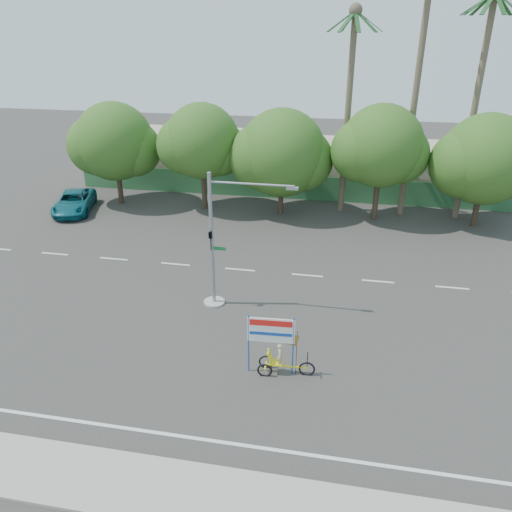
# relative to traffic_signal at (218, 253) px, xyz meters

# --- Properties ---
(ground) EXTENTS (120.00, 120.00, 0.00)m
(ground) POSITION_rel_traffic_signal_xyz_m (2.20, -3.98, -2.92)
(ground) COLOR #33302D
(ground) RESTS_ON ground
(sidewalk_near) EXTENTS (50.00, 2.40, 0.12)m
(sidewalk_near) POSITION_rel_traffic_signal_xyz_m (2.20, -11.48, -2.86)
(sidewalk_near) COLOR gray
(sidewalk_near) RESTS_ON ground
(fence) EXTENTS (38.00, 0.08, 2.00)m
(fence) POSITION_rel_traffic_signal_xyz_m (2.20, 17.52, -1.92)
(fence) COLOR #336B3D
(fence) RESTS_ON ground
(building_left) EXTENTS (12.00, 8.00, 4.00)m
(building_left) POSITION_rel_traffic_signal_xyz_m (-7.80, 22.02, -0.92)
(building_left) COLOR #B3A98E
(building_left) RESTS_ON ground
(building_right) EXTENTS (14.00, 8.00, 3.60)m
(building_right) POSITION_rel_traffic_signal_xyz_m (10.20, 22.02, -1.12)
(building_right) COLOR #B3A98E
(building_right) RESTS_ON ground
(tree_far_left) EXTENTS (7.14, 6.00, 7.96)m
(tree_far_left) POSITION_rel_traffic_signal_xyz_m (-11.85, 14.02, 1.84)
(tree_far_left) COLOR #473828
(tree_far_left) RESTS_ON ground
(tree_left) EXTENTS (6.66, 5.60, 8.07)m
(tree_left) POSITION_rel_traffic_signal_xyz_m (-4.85, 14.02, 2.14)
(tree_left) COLOR #473828
(tree_left) RESTS_ON ground
(tree_center) EXTENTS (7.62, 6.40, 7.85)m
(tree_center) POSITION_rel_traffic_signal_xyz_m (1.14, 14.02, 1.55)
(tree_center) COLOR #473828
(tree_center) RESTS_ON ground
(tree_right) EXTENTS (6.90, 5.80, 8.36)m
(tree_right) POSITION_rel_traffic_signal_xyz_m (8.15, 14.02, 2.32)
(tree_right) COLOR #473828
(tree_right) RESTS_ON ground
(tree_far_right) EXTENTS (7.38, 6.20, 7.94)m
(tree_far_right) POSITION_rel_traffic_signal_xyz_m (15.15, 14.02, 1.73)
(tree_far_right) COLOR #473828
(tree_far_right) RESTS_ON ground
(palm_tall) EXTENTS (3.73, 3.79, 17.45)m
(palm_tall) POSITION_rel_traffic_signal_xyz_m (10.20, 15.52, 7.55)
(palm_tall) COLOR #70604C
(palm_tall) RESTS_ON ground
(palm_mid) EXTENTS (3.73, 3.79, 15.45)m
(palm_mid) POSITION_rel_traffic_signal_xyz_m (14.20, 15.52, 6.48)
(palm_mid) COLOR #70604C
(palm_mid) RESTS_ON ground
(palm_short) EXTENTS (3.73, 3.79, 14.45)m
(palm_short) POSITION_rel_traffic_signal_xyz_m (5.70, 15.52, 5.94)
(palm_short) COLOR #70604C
(palm_short) RESTS_ON ground
(traffic_signal) EXTENTS (4.72, 1.10, 7.00)m
(traffic_signal) POSITION_rel_traffic_signal_xyz_m (0.00, 0.00, 0.00)
(traffic_signal) COLOR gray
(traffic_signal) RESTS_ON ground
(trike_billboard) EXTENTS (2.83, 0.68, 2.78)m
(trike_billboard) POSITION_rel_traffic_signal_xyz_m (3.75, -5.04, -1.80)
(trike_billboard) COLOR black
(trike_billboard) RESTS_ON ground
(pickup_truck) EXTENTS (3.94, 5.95, 1.52)m
(pickup_truck) POSITION_rel_traffic_signal_xyz_m (-14.47, 11.48, -2.16)
(pickup_truck) COLOR #0F5C6A
(pickup_truck) RESTS_ON ground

